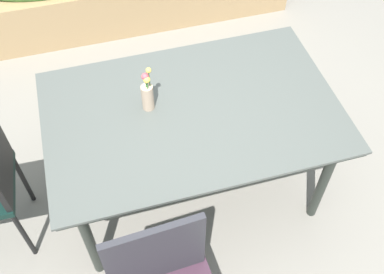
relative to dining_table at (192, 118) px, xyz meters
name	(u,v)px	position (x,y,z in m)	size (l,w,h in m)	color
ground_plane	(196,182)	(0.03, 0.02, -0.67)	(12.00, 12.00, 0.00)	gray
dining_table	(192,118)	(0.00, 0.00, 0.00)	(1.55, 1.01, 0.74)	#4C514C
flower_vase	(147,93)	(-0.21, 0.08, 0.17)	(0.06, 0.06, 0.27)	tan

